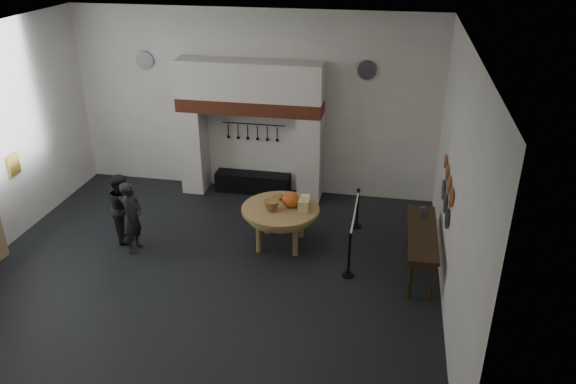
% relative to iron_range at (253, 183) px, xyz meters
% --- Properties ---
extents(floor, '(9.00, 8.00, 0.02)m').
position_rel_iron_range_xyz_m(floor, '(0.00, -3.72, -0.25)').
color(floor, black).
rests_on(floor, ground).
extents(ceiling, '(9.00, 8.00, 0.02)m').
position_rel_iron_range_xyz_m(ceiling, '(0.00, -3.72, 4.25)').
color(ceiling, silver).
rests_on(ceiling, wall_back).
extents(wall_back, '(9.00, 0.02, 4.50)m').
position_rel_iron_range_xyz_m(wall_back, '(0.00, 0.28, 2.00)').
color(wall_back, white).
rests_on(wall_back, floor).
extents(wall_front, '(9.00, 0.02, 4.50)m').
position_rel_iron_range_xyz_m(wall_front, '(0.00, -7.72, 2.00)').
color(wall_front, white).
rests_on(wall_front, floor).
extents(wall_right, '(0.02, 8.00, 4.50)m').
position_rel_iron_range_xyz_m(wall_right, '(4.50, -3.72, 2.00)').
color(wall_right, white).
rests_on(wall_right, floor).
extents(chimney_pier_left, '(0.55, 0.70, 2.15)m').
position_rel_iron_range_xyz_m(chimney_pier_left, '(-1.48, -0.07, 0.82)').
color(chimney_pier_left, silver).
rests_on(chimney_pier_left, floor).
extents(chimney_pier_right, '(0.55, 0.70, 2.15)m').
position_rel_iron_range_xyz_m(chimney_pier_right, '(1.48, -0.07, 0.82)').
color(chimney_pier_right, silver).
rests_on(chimney_pier_right, floor).
extents(hearth_brick_band, '(3.50, 0.72, 0.32)m').
position_rel_iron_range_xyz_m(hearth_brick_band, '(0.00, -0.07, 2.06)').
color(hearth_brick_band, '#9E442B').
rests_on(hearth_brick_band, chimney_pier_left).
extents(chimney_hood, '(3.50, 0.70, 0.90)m').
position_rel_iron_range_xyz_m(chimney_hood, '(0.00, -0.07, 2.67)').
color(chimney_hood, silver).
rests_on(chimney_hood, hearth_brick_band).
extents(iron_range, '(1.90, 0.45, 0.50)m').
position_rel_iron_range_xyz_m(iron_range, '(0.00, 0.00, 0.00)').
color(iron_range, black).
rests_on(iron_range, floor).
extents(utensil_rail, '(1.60, 0.02, 0.02)m').
position_rel_iron_range_xyz_m(utensil_rail, '(0.00, 0.20, 1.50)').
color(utensil_rail, black).
rests_on(utensil_rail, wall_back).
extents(wall_plaque, '(0.05, 0.34, 0.44)m').
position_rel_iron_range_xyz_m(wall_plaque, '(-4.45, -2.92, 1.35)').
color(wall_plaque, gold).
rests_on(wall_plaque, wall_left).
extents(work_table, '(1.73, 1.73, 0.07)m').
position_rel_iron_range_xyz_m(work_table, '(1.21, -2.41, 0.59)').
color(work_table, tan).
rests_on(work_table, floor).
extents(pumpkin, '(0.36, 0.36, 0.31)m').
position_rel_iron_range_xyz_m(pumpkin, '(1.41, -2.31, 0.78)').
color(pumpkin, '#DD521F').
rests_on(pumpkin, work_table).
extents(cheese_block_big, '(0.22, 0.22, 0.24)m').
position_rel_iron_range_xyz_m(cheese_block_big, '(1.71, -2.46, 0.74)').
color(cheese_block_big, '#D4C57F').
rests_on(cheese_block_big, work_table).
extents(cheese_block_small, '(0.18, 0.18, 0.20)m').
position_rel_iron_range_xyz_m(cheese_block_small, '(1.69, -2.16, 0.72)').
color(cheese_block_small, '#FFEA98').
rests_on(cheese_block_small, work_table).
extents(wicker_basket, '(0.34, 0.34, 0.22)m').
position_rel_iron_range_xyz_m(wicker_basket, '(1.06, -2.56, 0.73)').
color(wicker_basket, '#9A6038').
rests_on(wicker_basket, work_table).
extents(bread_loaf, '(0.31, 0.18, 0.13)m').
position_rel_iron_range_xyz_m(bread_loaf, '(1.11, -2.06, 0.69)').
color(bread_loaf, '#9A6436').
rests_on(bread_loaf, work_table).
extents(visitor_near, '(0.38, 0.57, 1.55)m').
position_rel_iron_range_xyz_m(visitor_near, '(-1.73, -3.21, 0.52)').
color(visitor_near, black).
rests_on(visitor_near, floor).
extents(visitor_far, '(0.87, 0.93, 1.52)m').
position_rel_iron_range_xyz_m(visitor_far, '(-2.13, -2.81, 0.51)').
color(visitor_far, black).
rests_on(visitor_far, floor).
extents(side_table, '(0.55, 2.20, 0.06)m').
position_rel_iron_range_xyz_m(side_table, '(4.10, -2.91, 0.62)').
color(side_table, '#372614').
rests_on(side_table, floor).
extents(pewter_jug, '(0.12, 0.12, 0.22)m').
position_rel_iron_range_xyz_m(pewter_jug, '(4.10, -2.31, 0.76)').
color(pewter_jug, '#4F4E54').
rests_on(pewter_jug, side_table).
extents(copper_pan_a, '(0.03, 0.34, 0.34)m').
position_rel_iron_range_xyz_m(copper_pan_a, '(4.46, -3.52, 1.70)').
color(copper_pan_a, '#C6662D').
rests_on(copper_pan_a, wall_right).
extents(copper_pan_b, '(0.03, 0.32, 0.32)m').
position_rel_iron_range_xyz_m(copper_pan_b, '(4.46, -2.97, 1.70)').
color(copper_pan_b, '#C6662D').
rests_on(copper_pan_b, wall_right).
extents(copper_pan_c, '(0.03, 0.30, 0.30)m').
position_rel_iron_range_xyz_m(copper_pan_c, '(4.46, -2.42, 1.70)').
color(copper_pan_c, '#C6662D').
rests_on(copper_pan_c, wall_right).
extents(copper_pan_d, '(0.03, 0.28, 0.28)m').
position_rel_iron_range_xyz_m(copper_pan_d, '(4.46, -1.87, 1.70)').
color(copper_pan_d, '#C6662D').
rests_on(copper_pan_d, wall_right).
extents(pewter_plate_left, '(0.03, 0.40, 0.40)m').
position_rel_iron_range_xyz_m(pewter_plate_left, '(4.46, -3.32, 1.20)').
color(pewter_plate_left, '#4C4C51').
rests_on(pewter_plate_left, wall_right).
extents(pewter_plate_mid, '(0.03, 0.40, 0.40)m').
position_rel_iron_range_xyz_m(pewter_plate_mid, '(4.46, -2.72, 1.20)').
color(pewter_plate_mid, '#4C4C51').
rests_on(pewter_plate_mid, wall_right).
extents(pewter_plate_right, '(0.03, 0.40, 0.40)m').
position_rel_iron_range_xyz_m(pewter_plate_right, '(4.46, -2.12, 1.20)').
color(pewter_plate_right, '#4C4C51').
rests_on(pewter_plate_right, wall_right).
extents(pewter_plate_back_left, '(0.44, 0.03, 0.44)m').
position_rel_iron_range_xyz_m(pewter_plate_back_left, '(-2.70, 0.24, 2.95)').
color(pewter_plate_back_left, '#4C4C51').
rests_on(pewter_plate_back_left, wall_back).
extents(pewter_plate_back_right, '(0.44, 0.03, 0.44)m').
position_rel_iron_range_xyz_m(pewter_plate_back_right, '(2.70, 0.24, 2.95)').
color(pewter_plate_back_right, '#4C4C51').
rests_on(pewter_plate_back_right, wall_back).
extents(barrier_post_near, '(0.05, 0.05, 0.90)m').
position_rel_iron_range_xyz_m(barrier_post_near, '(2.75, -3.35, 0.20)').
color(barrier_post_near, black).
rests_on(barrier_post_near, floor).
extents(barrier_post_far, '(0.05, 0.05, 0.90)m').
position_rel_iron_range_xyz_m(barrier_post_far, '(2.75, -1.35, 0.20)').
color(barrier_post_far, black).
rests_on(barrier_post_far, floor).
extents(barrier_rope, '(0.04, 2.00, 0.04)m').
position_rel_iron_range_xyz_m(barrier_rope, '(2.75, -2.35, 0.60)').
color(barrier_rope, white).
rests_on(barrier_rope, barrier_post_near).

